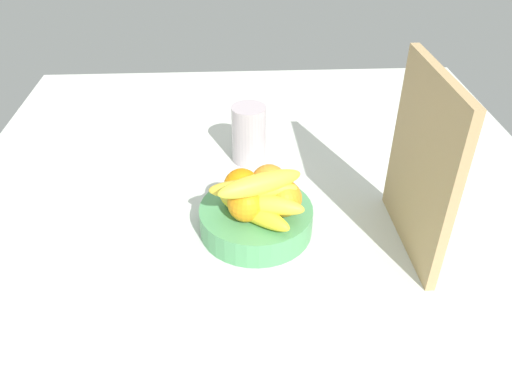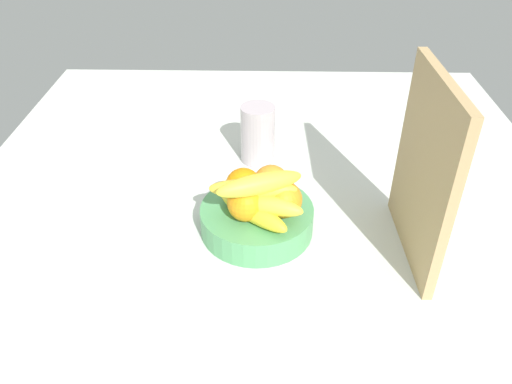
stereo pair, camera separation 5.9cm
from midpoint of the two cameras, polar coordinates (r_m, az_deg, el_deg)
name	(u,v)px [view 1 (the left image)]	position (r cm, az deg, el deg)	size (l,w,h in cm)	color
ground_plane	(265,247)	(104.42, -0.59, -6.24)	(180.00, 140.00, 3.00)	silver
fruit_bowl	(256,219)	(104.54, -1.61, -3.09)	(23.14, 23.14, 5.68)	#529D61
orange_front_left	(269,182)	(103.77, -0.17, 1.08)	(7.40, 7.40, 7.40)	orange
orange_front_right	(242,186)	(102.66, -3.25, 0.60)	(7.40, 7.40, 7.40)	orange
orange_center	(246,203)	(98.03, -2.81, -1.29)	(7.40, 7.40, 7.40)	orange
orange_back_left	(283,198)	(99.18, 1.37, -0.76)	(7.40, 7.40, 7.40)	orange
banana_bunch	(257,197)	(96.83, -1.62, -0.60)	(14.25, 18.69, 10.60)	yellow
cutting_board	(422,165)	(96.96, 16.50, 2.84)	(28.00, 1.80, 36.00)	tan
thermos_tumbler	(249,134)	(125.41, -2.15, 6.47)	(8.38, 8.38, 14.55)	#BBADB5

